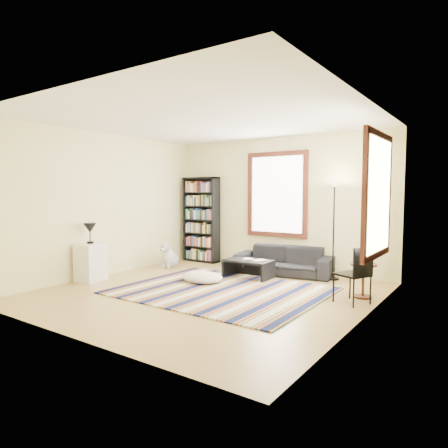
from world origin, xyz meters
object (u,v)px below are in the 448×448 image
Objects in this scene: floor_lamp at (334,231)px; side_table at (363,281)px; dog at (170,255)px; folding_chair at (352,275)px; sofa at (284,261)px; floor_cushion at (202,277)px; white_cabinet at (91,262)px; coffee_table at (248,269)px; bookshelf at (201,220)px.

side_table is at bearing -50.22° from floor_lamp.
dog is at bearing 177.47° from side_table.
floor_lamp is 1.70m from folding_chair.
floor_cushion is (-0.89, -1.52, -0.18)m from sofa.
side_table is 4.80m from white_cabinet.
folding_chair is (2.15, -0.59, 0.25)m from coffee_table.
white_cabinet is 1.88m from dog.
sofa is at bearing 59.60° from floor_cushion.
white_cabinet is 1.29× the size of dog.
coffee_table is 2.95m from white_cabinet.
folding_chair is at bearing 4.34° from floor_cushion.
folding_chair is (0.79, -1.42, -0.50)m from floor_lamp.
bookshelf reaches higher than floor_cushion.
bookshelf is at bearing 152.35° from coffee_table.
floor_cushion is at bearing 20.03° from white_cabinet.
white_cabinet is at bearing -139.98° from folding_chair.
folding_chair is at bearing -96.96° from side_table.
white_cabinet is at bearing -141.25° from coffee_table.
white_cabinet is (-4.50, -1.67, 0.08)m from side_table.
floor_cushion is at bearing -129.78° from sofa.
dog reaches higher than side_table.
floor_lamp is 4.57m from white_cabinet.
dog reaches higher than coffee_table.
side_table is 0.44m from folding_chair.
floor_lamp is at bearing 129.78° from side_table.
bookshelf reaches higher than sofa.
floor_lamp is (0.97, 0.10, 0.65)m from sofa.
floor_cushion is at bearing -51.74° from bookshelf.
white_cabinet is (-2.69, -2.58, 0.07)m from sofa.
white_cabinet is (-4.45, -1.26, -0.08)m from folding_chair.
side_table reaches higher than coffee_table.
folding_chair is 1.59× the size of dog.
bookshelf reaches higher than side_table.
floor_lamp is 3.44× the size of side_table.
folding_chair reaches higher than coffee_table.
bookshelf is 2.33× the size of folding_chair.
sofa is 0.84m from coffee_table.
sofa reaches higher than coffee_table.
bookshelf reaches higher than floor_lamp.
sofa is at bearing 153.31° from side_table.
floor_lamp is at bearing -3.49° from sofa.
white_cabinet is (-3.66, -2.68, -0.58)m from floor_lamp.
floor_cushion is 2.68m from folding_chair.
bookshelf is 3.28m from floor_lamp.
bookshelf reaches higher than coffee_table.
coffee_table is 2.02m from dog.
bookshelf is 3.70× the size of side_table.
floor_lamp is 3.54m from dog.
dog is at bearing -172.62° from sofa.
floor_lamp is 2.66× the size of white_cabinet.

